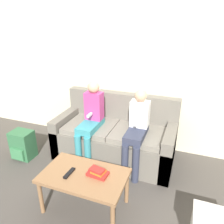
# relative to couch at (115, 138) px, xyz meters

# --- Properties ---
(ground_plane) EXTENTS (10.00, 10.00, 0.00)m
(ground_plane) POSITION_rel_couch_xyz_m (0.00, -0.51, -0.30)
(ground_plane) COLOR #4C4742
(wall_back) EXTENTS (8.00, 0.06, 2.60)m
(wall_back) POSITION_rel_couch_xyz_m (0.00, 0.49, 1.00)
(wall_back) COLOR beige
(wall_back) RESTS_ON ground_plane
(couch) EXTENTS (1.70, 0.79, 0.91)m
(couch) POSITION_rel_couch_xyz_m (0.00, 0.00, 0.00)
(couch) COLOR #6B665B
(couch) RESTS_ON ground_plane
(coffee_table) EXTENTS (0.88, 0.53, 0.45)m
(coffee_table) POSITION_rel_couch_xyz_m (0.03, -1.05, 0.09)
(coffee_table) COLOR #8E6642
(coffee_table) RESTS_ON ground_plane
(person_left) EXTENTS (0.24, 0.55, 1.15)m
(person_left) POSITION_rel_couch_xyz_m (-0.29, -0.19, 0.34)
(person_left) COLOR teal
(person_left) RESTS_ON ground_plane
(person_right) EXTENTS (0.24, 0.55, 1.10)m
(person_right) POSITION_rel_couch_xyz_m (0.36, -0.20, 0.31)
(person_right) COLOR #33384C
(person_right) RESTS_ON ground_plane
(tv_remote) EXTENTS (0.05, 0.17, 0.02)m
(tv_remote) POSITION_rel_couch_xyz_m (-0.11, -1.10, 0.15)
(tv_remote) COLOR black
(tv_remote) RESTS_ON coffee_table
(book_stack) EXTENTS (0.22, 0.15, 0.08)m
(book_stack) POSITION_rel_couch_xyz_m (0.17, -1.01, 0.17)
(book_stack) COLOR red
(book_stack) RESTS_ON coffee_table
(backpack) EXTENTS (0.31, 0.27, 0.42)m
(backpack) POSITION_rel_couch_xyz_m (-1.26, -0.52, -0.10)
(backpack) COLOR #336B42
(backpack) RESTS_ON ground_plane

